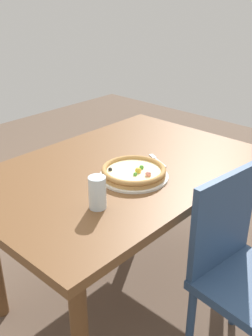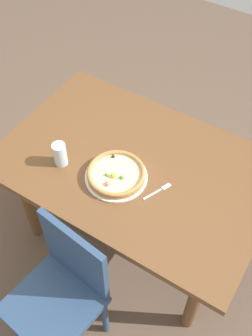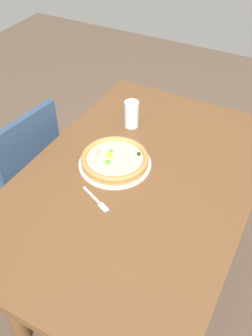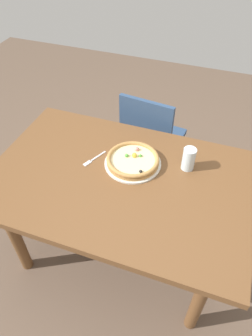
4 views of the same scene
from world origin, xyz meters
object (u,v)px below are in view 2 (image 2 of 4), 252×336
pizza (116,174)px  fork (159,190)px  plate (116,177)px  dining_table (135,175)px  chair_near (62,291)px  drinking_glass (60,154)px

pizza → fork: bearing=11.4°
plate → dining_table: bearing=74.5°
pizza → plate: bearing=85.5°
plate → fork: size_ratio=2.03×
chair_near → drinking_glass: chair_near is taller
plate → drinking_glass: (-0.30, -0.07, 0.06)m
dining_table → pizza: (-0.04, -0.13, 0.13)m
chair_near → pizza: 0.63m
pizza → fork: 0.23m
dining_table → plate: plate is taller
dining_table → drinking_glass: bearing=-148.9°
dining_table → fork: bearing=-23.7°
dining_table → chair_near: (0.01, -0.68, -0.16)m
plate → fork: plate is taller
plate → pizza: bearing=-94.5°
pizza → chair_near: bearing=-85.5°
plate → pizza: pizza is taller
plate → drinking_glass: bearing=-166.5°
pizza → drinking_glass: size_ratio=2.20×
plate → drinking_glass: drinking_glass is taller
plate → pizza: (-0.00, -0.00, 0.03)m
pizza → drinking_glass: (-0.30, -0.07, 0.04)m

